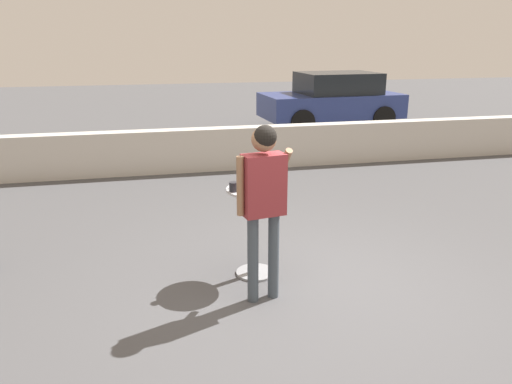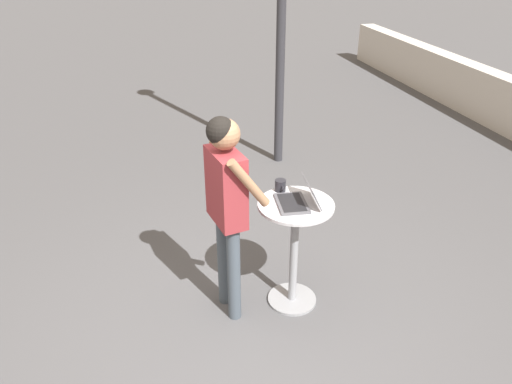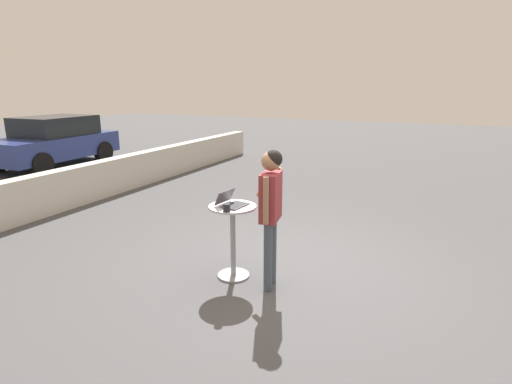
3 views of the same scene
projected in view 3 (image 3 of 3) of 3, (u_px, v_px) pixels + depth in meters
ground_plane at (286, 269)px, 5.65m from camera, size 50.00×50.00×0.00m
pavement_kerb at (32, 197)px, 7.73m from camera, size 17.29×0.35×0.84m
cafe_table at (233, 233)px, 5.29m from camera, size 0.63×0.63×1.00m
laptop at (232, 202)px, 5.19m from camera, size 0.38×0.36×0.20m
coffee_mug at (227, 208)px, 4.94m from camera, size 0.13×0.09×0.10m
standing_person at (271, 201)px, 4.88m from camera, size 0.55×0.43×1.78m
parked_car_near_street at (53, 141)px, 12.69m from camera, size 4.08×2.20×1.58m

